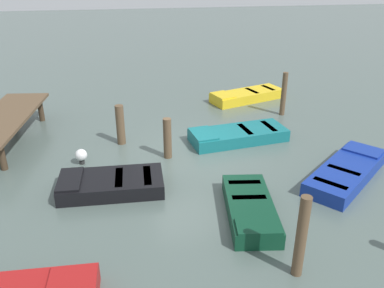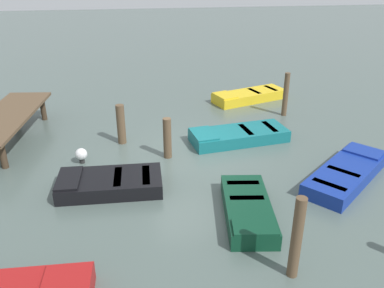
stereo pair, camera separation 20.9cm
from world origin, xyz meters
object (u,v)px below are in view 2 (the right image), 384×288
(rowboat_yellow, at_px, (249,96))
(mooring_piling_center, at_px, (167,138))
(rowboat_teal, at_px, (238,135))
(mooring_piling_far_right, at_px, (297,238))
(mooring_piling_far_left, at_px, (286,95))
(marker_buoy, at_px, (81,154))
(rowboat_dark_green, at_px, (248,209))
(rowboat_black, at_px, (110,183))
(rowboat_blue, at_px, (346,173))
(dock_segment, at_px, (7,118))
(mooring_piling_mid_left, at_px, (121,124))

(rowboat_yellow, distance_m, mooring_piling_center, 6.41)
(rowboat_teal, height_order, mooring_piling_far_right, mooring_piling_far_right)
(rowboat_yellow, xyz_separation_m, mooring_piling_center, (-4.96, 4.04, 0.44))
(mooring_piling_far_left, bearing_deg, rowboat_yellow, 24.62)
(marker_buoy, bearing_deg, rowboat_teal, -80.48)
(rowboat_dark_green, height_order, mooring_piling_far_left, mooring_piling_far_left)
(rowboat_black, relative_size, marker_buoy, 5.81)
(rowboat_blue, bearing_deg, mooring_piling_center, 115.21)
(rowboat_teal, bearing_deg, rowboat_blue, 119.49)
(dock_segment, bearing_deg, rowboat_dark_green, -122.24)
(dock_segment, relative_size, mooring_piling_center, 3.88)
(rowboat_black, bearing_deg, mooring_piling_center, -133.68)
(rowboat_dark_green, xyz_separation_m, rowboat_black, (1.75, 3.36, -0.00))
(rowboat_teal, height_order, mooring_piling_mid_left, mooring_piling_mid_left)
(rowboat_blue, xyz_separation_m, mooring_piling_far_right, (-3.37, 2.90, 0.69))
(mooring_piling_mid_left, bearing_deg, mooring_piling_far_right, -153.56)
(mooring_piling_far_left, height_order, mooring_piling_far_right, mooring_piling_far_right)
(rowboat_black, bearing_deg, rowboat_teal, -147.17)
(dock_segment, relative_size, rowboat_teal, 1.48)
(dock_segment, distance_m, rowboat_dark_green, 8.82)
(marker_buoy, bearing_deg, rowboat_black, -152.32)
(dock_segment, relative_size, mooring_piling_far_left, 2.94)
(dock_segment, xyz_separation_m, rowboat_yellow, (2.94, -9.26, -0.61))
(rowboat_black, xyz_separation_m, mooring_piling_far_left, (4.74, -6.67, 0.65))
(rowboat_black, xyz_separation_m, mooring_piling_mid_left, (3.03, -0.30, 0.46))
(mooring_piling_far_right, bearing_deg, rowboat_blue, -40.70)
(mooring_piling_center, height_order, mooring_piling_far_right, mooring_piling_far_right)
(mooring_piling_center, relative_size, mooring_piling_far_right, 0.72)
(rowboat_black, height_order, rowboat_blue, same)
(rowboat_yellow, bearing_deg, dock_segment, -1.46)
(mooring_piling_far_left, bearing_deg, rowboat_teal, 131.46)
(rowboat_blue, height_order, mooring_piling_far_left, mooring_piling_far_left)
(rowboat_blue, bearing_deg, dock_segment, 116.68)
(dock_segment, xyz_separation_m, mooring_piling_mid_left, (-0.73, -3.79, -0.15))
(rowboat_teal, bearing_deg, dock_segment, -17.04)
(mooring_piling_center, xyz_separation_m, mooring_piling_far_left, (3.01, -4.93, 0.21))
(mooring_piling_mid_left, relative_size, marker_buoy, 2.83)
(rowboat_teal, height_order, rowboat_black, same)
(rowboat_teal, relative_size, mooring_piling_far_right, 1.90)
(dock_segment, xyz_separation_m, mooring_piling_far_left, (0.98, -10.16, 0.03))
(rowboat_yellow, height_order, mooring_piling_far_right, mooring_piling_far_right)
(rowboat_dark_green, xyz_separation_m, mooring_piling_far_left, (6.50, -3.31, 0.65))
(mooring_piling_far_left, relative_size, mooring_piling_mid_left, 1.27)
(dock_segment, xyz_separation_m, rowboat_teal, (-1.16, -7.73, -0.61))
(mooring_piling_far_right, bearing_deg, rowboat_dark_green, 9.43)
(rowboat_teal, bearing_deg, rowboat_black, 22.99)
(mooring_piling_far_left, height_order, mooring_piling_mid_left, mooring_piling_far_left)
(rowboat_black, xyz_separation_m, rowboat_blue, (-0.44, -6.61, -0.00))
(rowboat_blue, height_order, marker_buoy, marker_buoy)
(dock_segment, relative_size, rowboat_black, 1.82)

